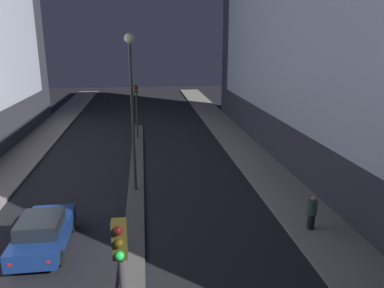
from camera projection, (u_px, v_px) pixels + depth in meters
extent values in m
cube|color=#383842|center=(330.00, 29.00, 24.62)|extent=(6.00, 39.72, 18.45)
cube|color=white|center=(288.00, 13.00, 24.00)|extent=(0.05, 33.76, 14.02)
cube|color=#56544F|center=(136.00, 184.00, 22.71)|extent=(0.92, 31.94, 0.13)
cube|color=#3D3814|center=(119.00, 239.00, 8.14)|extent=(0.32, 0.28, 0.90)
sphere|color=#4C0F0F|center=(118.00, 231.00, 7.88)|extent=(0.20, 0.20, 0.20)
sphere|color=#4C380A|center=(119.00, 243.00, 7.96)|extent=(0.20, 0.20, 0.20)
sphere|color=#1EEA4C|center=(120.00, 256.00, 8.05)|extent=(0.20, 0.20, 0.20)
cylinder|color=#383838|center=(137.00, 117.00, 32.53)|extent=(0.12, 0.12, 3.76)
cube|color=#3D3814|center=(136.00, 90.00, 31.90)|extent=(0.32, 0.28, 0.90)
sphere|color=#4C0F0F|center=(136.00, 87.00, 31.65)|extent=(0.20, 0.20, 0.20)
sphere|color=#4C380A|center=(136.00, 91.00, 31.73)|extent=(0.20, 0.20, 0.20)
sphere|color=#1EEA4C|center=(136.00, 94.00, 31.81)|extent=(0.20, 0.20, 0.20)
cylinder|color=#383838|center=(133.00, 120.00, 20.57)|extent=(0.16, 0.16, 8.29)
sphere|color=#F9EAB2|center=(129.00, 38.00, 19.41)|extent=(0.55, 0.55, 0.55)
cube|color=navy|center=(44.00, 234.00, 15.64)|extent=(1.91, 4.36, 0.70)
cube|color=black|center=(40.00, 224.00, 15.16)|extent=(1.63, 1.96, 0.57)
cube|color=red|center=(10.00, 265.00, 13.47)|extent=(0.14, 0.04, 0.10)
cube|color=red|center=(48.00, 262.00, 13.63)|extent=(0.14, 0.04, 0.10)
cylinder|color=black|center=(33.00, 228.00, 16.92)|extent=(0.22, 0.64, 0.64)
cylinder|color=black|center=(71.00, 225.00, 17.13)|extent=(0.22, 0.64, 0.64)
cylinder|color=black|center=(13.00, 261.00, 14.34)|extent=(0.22, 0.64, 0.64)
cylinder|color=black|center=(59.00, 258.00, 14.55)|extent=(0.22, 0.64, 0.64)
cylinder|color=black|center=(311.00, 221.00, 17.08)|extent=(0.33, 0.33, 0.73)
cylinder|color=#33563D|center=(312.00, 207.00, 16.90)|extent=(0.44, 0.44, 0.65)
sphere|color=tan|center=(313.00, 199.00, 16.78)|extent=(0.21, 0.21, 0.21)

